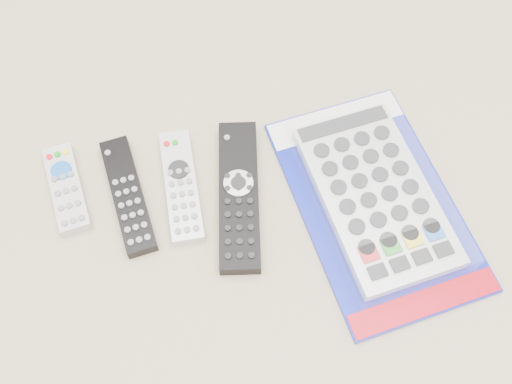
{
  "coord_description": "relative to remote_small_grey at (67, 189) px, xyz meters",
  "views": [
    {
      "loc": [
        0.0,
        -0.39,
        0.74
      ],
      "look_at": [
        0.06,
        -0.01,
        0.01
      ],
      "focal_mm": 40.0,
      "sensor_mm": 36.0,
      "label": 1
    }
  ],
  "objects": [
    {
      "name": "remote_large_black",
      "position": [
        0.25,
        -0.05,
        0.0
      ],
      "size": [
        0.08,
        0.24,
        0.03
      ],
      "rotation": [
        0.0,
        0.0,
        -0.11
      ],
      "color": "black",
      "rests_on": "ground"
    },
    {
      "name": "remote_small_grey",
      "position": [
        0.0,
        0.0,
        0.0
      ],
      "size": [
        0.07,
        0.15,
        0.02
      ],
      "rotation": [
        0.0,
        0.0,
        0.2
      ],
      "color": "#AAAAAC",
      "rests_on": "ground"
    },
    {
      "name": "remote_slim_black",
      "position": [
        0.09,
        -0.02,
        -0.0
      ],
      "size": [
        0.08,
        0.19,
        0.02
      ],
      "rotation": [
        0.0,
        0.0,
        0.18
      ],
      "color": "black",
      "rests_on": "ground"
    },
    {
      "name": "jumbo_remote_packaged",
      "position": [
        0.44,
        -0.08,
        0.01
      ],
      "size": [
        0.28,
        0.39,
        0.05
      ],
      "rotation": [
        0.0,
        0.0,
        0.19
      ],
      "color": "#0E1A9F",
      "rests_on": "ground"
    },
    {
      "name": "remote_silver_dvd",
      "position": [
        0.17,
        -0.02,
        -0.0
      ],
      "size": [
        0.05,
        0.18,
        0.02
      ],
      "rotation": [
        0.0,
        0.0,
        0.04
      ],
      "color": "silver",
      "rests_on": "ground"
    }
  ]
}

